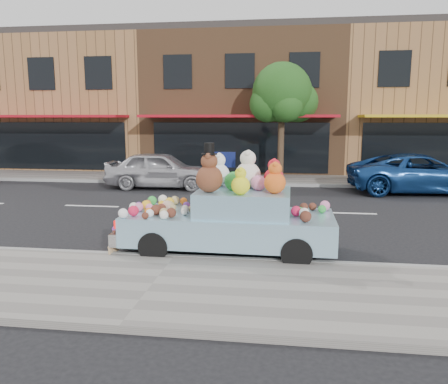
% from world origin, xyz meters
% --- Properties ---
extents(ground, '(120.00, 120.00, 0.00)m').
position_xyz_m(ground, '(0.00, 0.00, 0.00)').
color(ground, black).
rests_on(ground, ground).
extents(near_sidewalk, '(60.00, 3.00, 0.12)m').
position_xyz_m(near_sidewalk, '(0.00, -6.50, 0.06)').
color(near_sidewalk, gray).
rests_on(near_sidewalk, ground).
extents(far_sidewalk, '(60.00, 3.00, 0.12)m').
position_xyz_m(far_sidewalk, '(0.00, 6.50, 0.06)').
color(far_sidewalk, gray).
rests_on(far_sidewalk, ground).
extents(near_kerb, '(60.00, 0.12, 0.13)m').
position_xyz_m(near_kerb, '(0.00, -5.00, 0.07)').
color(near_kerb, gray).
rests_on(near_kerb, ground).
extents(far_kerb, '(60.00, 0.12, 0.13)m').
position_xyz_m(far_kerb, '(0.00, 5.00, 0.07)').
color(far_kerb, gray).
rests_on(far_kerb, ground).
extents(storefront_left, '(10.00, 9.80, 7.30)m').
position_xyz_m(storefront_left, '(-10.00, 11.97, 3.64)').
color(storefront_left, '#94663E').
rests_on(storefront_left, ground).
extents(storefront_mid, '(10.00, 9.80, 7.30)m').
position_xyz_m(storefront_mid, '(0.00, 11.97, 3.64)').
color(storefront_mid, brown).
rests_on(storefront_mid, ground).
extents(storefront_right, '(10.00, 9.80, 7.30)m').
position_xyz_m(storefront_right, '(10.00, 11.97, 3.64)').
color(storefront_right, '#94663E').
rests_on(storefront_right, ground).
extents(street_tree, '(3.00, 2.70, 5.22)m').
position_xyz_m(street_tree, '(2.03, 6.55, 3.69)').
color(street_tree, '#38281C').
rests_on(street_tree, ground).
extents(car_silver, '(4.44, 1.92, 1.49)m').
position_xyz_m(car_silver, '(-2.79, 3.89, 0.75)').
color(car_silver, silver).
rests_on(car_silver, ground).
extents(car_blue, '(5.46, 2.79, 1.48)m').
position_xyz_m(car_blue, '(7.29, 4.10, 0.74)').
color(car_blue, navy).
rests_on(car_blue, ground).
extents(art_car, '(4.52, 1.85, 2.33)m').
position_xyz_m(art_car, '(1.02, -4.29, 0.80)').
color(art_car, black).
rests_on(art_car, ground).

